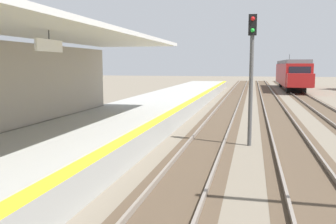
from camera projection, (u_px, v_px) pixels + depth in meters
station_platform at (97, 133)px, 15.05m from camera, size 5.00×80.00×0.91m
track_pair_nearest_platform at (214, 130)px, 17.98m from camera, size 2.34×120.00×0.16m
track_pair_middle at (286, 133)px, 17.22m from camera, size 2.34×120.00×0.16m
approaching_train at (292, 73)px, 48.61m from camera, size 2.93×19.60×4.76m
rail_signal_post at (251, 66)px, 14.42m from camera, size 0.32×0.34×5.20m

